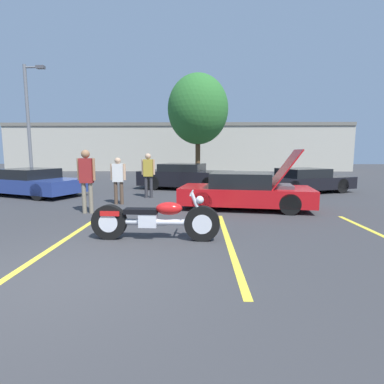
{
  "coord_description": "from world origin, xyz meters",
  "views": [
    {
      "loc": [
        1.99,
        -3.97,
        1.78
      ],
      "look_at": [
        1.83,
        3.28,
        0.8
      ],
      "focal_mm": 28.0,
      "sensor_mm": 36.0,
      "label": 1
    }
  ],
  "objects_px": {
    "light_pole": "(30,118)",
    "spectator_midground": "(86,175)",
    "motorcycle": "(155,220)",
    "parked_car_mid_row": "(185,177)",
    "parked_car_right_row": "(305,181)",
    "spectator_by_show_car": "(148,171)",
    "parked_car_left_row": "(32,183)",
    "tree_background": "(198,109)",
    "spectator_near_motorcycle": "(118,177)",
    "show_car_hood_open": "(246,191)"
  },
  "relations": [
    {
      "from": "light_pole",
      "to": "spectator_midground",
      "type": "distance_m",
      "value": 10.94
    },
    {
      "from": "motorcycle",
      "to": "parked_car_mid_row",
      "type": "bearing_deg",
      "value": 90.88
    },
    {
      "from": "light_pole",
      "to": "motorcycle",
      "type": "relative_size",
      "value": 2.51
    },
    {
      "from": "parked_car_right_row",
      "to": "spectator_by_show_car",
      "type": "relative_size",
      "value": 2.61
    },
    {
      "from": "light_pole",
      "to": "parked_car_left_row",
      "type": "relative_size",
      "value": 1.43
    },
    {
      "from": "light_pole",
      "to": "tree_background",
      "type": "bearing_deg",
      "value": 17.65
    },
    {
      "from": "parked_car_right_row",
      "to": "spectator_near_motorcycle",
      "type": "relative_size",
      "value": 2.83
    },
    {
      "from": "show_car_hood_open",
      "to": "parked_car_right_row",
      "type": "bearing_deg",
      "value": 59.23
    },
    {
      "from": "light_pole",
      "to": "show_car_hood_open",
      "type": "bearing_deg",
      "value": -34.99
    },
    {
      "from": "parked_car_left_row",
      "to": "motorcycle",
      "type": "bearing_deg",
      "value": -23.58
    },
    {
      "from": "light_pole",
      "to": "spectator_midground",
      "type": "bearing_deg",
      "value": -53.59
    },
    {
      "from": "parked_car_right_row",
      "to": "tree_background",
      "type": "bearing_deg",
      "value": 102.94
    },
    {
      "from": "light_pole",
      "to": "parked_car_right_row",
      "type": "height_order",
      "value": "light_pole"
    },
    {
      "from": "light_pole",
      "to": "spectator_midground",
      "type": "xyz_separation_m",
      "value": [
        6.31,
        -8.56,
        -2.54
      ]
    },
    {
      "from": "show_car_hood_open",
      "to": "light_pole",
      "type": "bearing_deg",
      "value": 153.97
    },
    {
      "from": "show_car_hood_open",
      "to": "spectator_near_motorcycle",
      "type": "height_order",
      "value": "show_car_hood_open"
    },
    {
      "from": "parked_car_left_row",
      "to": "parked_car_mid_row",
      "type": "height_order",
      "value": "parked_car_mid_row"
    },
    {
      "from": "tree_background",
      "to": "spectator_near_motorcycle",
      "type": "height_order",
      "value": "tree_background"
    },
    {
      "from": "light_pole",
      "to": "parked_car_mid_row",
      "type": "relative_size",
      "value": 1.41
    },
    {
      "from": "parked_car_left_row",
      "to": "show_car_hood_open",
      "type": "bearing_deg",
      "value": 4.61
    },
    {
      "from": "parked_car_left_row",
      "to": "spectator_midground",
      "type": "xyz_separation_m",
      "value": [
        3.57,
        -3.5,
        0.57
      ]
    },
    {
      "from": "spectator_near_motorcycle",
      "to": "spectator_by_show_car",
      "type": "bearing_deg",
      "value": 62.87
    },
    {
      "from": "light_pole",
      "to": "motorcycle",
      "type": "distance_m",
      "value": 14.49
    },
    {
      "from": "show_car_hood_open",
      "to": "spectator_by_show_car",
      "type": "distance_m",
      "value": 4.09
    },
    {
      "from": "parked_car_mid_row",
      "to": "spectator_by_show_car",
      "type": "xyz_separation_m",
      "value": [
        -1.31,
        -2.79,
        0.42
      ]
    },
    {
      "from": "spectator_by_show_car",
      "to": "light_pole",
      "type": "bearing_deg",
      "value": 143.9
    },
    {
      "from": "motorcycle",
      "to": "spectator_by_show_car",
      "type": "bearing_deg",
      "value": 103.21
    },
    {
      "from": "show_car_hood_open",
      "to": "spectator_by_show_car",
      "type": "height_order",
      "value": "show_car_hood_open"
    },
    {
      "from": "spectator_near_motorcycle",
      "to": "spectator_by_show_car",
      "type": "height_order",
      "value": "spectator_by_show_car"
    },
    {
      "from": "light_pole",
      "to": "tree_background",
      "type": "xyz_separation_m",
      "value": [
        9.49,
        3.02,
        0.87
      ]
    },
    {
      "from": "motorcycle",
      "to": "spectator_near_motorcycle",
      "type": "distance_m",
      "value": 4.55
    },
    {
      "from": "tree_background",
      "to": "show_car_hood_open",
      "type": "bearing_deg",
      "value": -81.9
    },
    {
      "from": "parked_car_right_row",
      "to": "spectator_near_motorcycle",
      "type": "xyz_separation_m",
      "value": [
        -7.39,
        -3.17,
        0.42
      ]
    },
    {
      "from": "parked_car_mid_row",
      "to": "parked_car_right_row",
      "type": "xyz_separation_m",
      "value": [
        5.32,
        -1.12,
        -0.08
      ]
    },
    {
      "from": "parked_car_mid_row",
      "to": "spectator_midground",
      "type": "bearing_deg",
      "value": -99.01
    },
    {
      "from": "parked_car_mid_row",
      "to": "spectator_midground",
      "type": "distance_m",
      "value": 6.38
    },
    {
      "from": "motorcycle",
      "to": "show_car_hood_open",
      "type": "xyz_separation_m",
      "value": [
        2.37,
        3.46,
        0.13
      ]
    },
    {
      "from": "tree_background",
      "to": "show_car_hood_open",
      "type": "height_order",
      "value": "tree_background"
    },
    {
      "from": "tree_background",
      "to": "motorcycle",
      "type": "distance_m",
      "value": 14.79
    },
    {
      "from": "light_pole",
      "to": "parked_car_left_row",
      "type": "bearing_deg",
      "value": -61.58
    },
    {
      "from": "light_pole",
      "to": "show_car_hood_open",
      "type": "height_order",
      "value": "light_pole"
    },
    {
      "from": "spectator_midground",
      "to": "light_pole",
      "type": "bearing_deg",
      "value": 126.41
    },
    {
      "from": "spectator_midground",
      "to": "parked_car_mid_row",
      "type": "bearing_deg",
      "value": 66.07
    },
    {
      "from": "parked_car_mid_row",
      "to": "spectator_near_motorcycle",
      "type": "height_order",
      "value": "spectator_near_motorcycle"
    },
    {
      "from": "light_pole",
      "to": "show_car_hood_open",
      "type": "xyz_separation_m",
      "value": [
        11.02,
        -7.71,
        -3.1
      ]
    },
    {
      "from": "parked_car_mid_row",
      "to": "spectator_by_show_car",
      "type": "height_order",
      "value": "spectator_by_show_car"
    },
    {
      "from": "parked_car_mid_row",
      "to": "tree_background",
      "type": "bearing_deg",
      "value": 99.04
    },
    {
      "from": "show_car_hood_open",
      "to": "parked_car_left_row",
      "type": "bearing_deg",
      "value": 171.21
    },
    {
      "from": "motorcycle",
      "to": "parked_car_right_row",
      "type": "xyz_separation_m",
      "value": [
        5.56,
        7.3,
        0.1
      ]
    },
    {
      "from": "parked_car_right_row",
      "to": "spectator_midground",
      "type": "bearing_deg",
      "value": -170.78
    }
  ]
}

